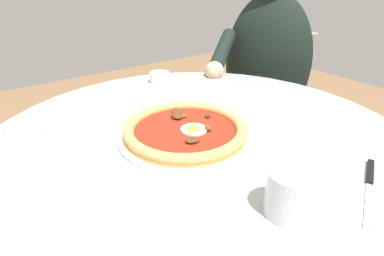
% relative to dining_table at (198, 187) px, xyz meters
% --- Properties ---
extents(dining_table, '(1.02, 1.02, 0.75)m').
position_rel_dining_table_xyz_m(dining_table, '(0.00, 0.00, 0.00)').
color(dining_table, '#999993').
rests_on(dining_table, ground).
extents(pizza_on_plate, '(0.31, 0.31, 0.04)m').
position_rel_dining_table_xyz_m(pizza_on_plate, '(0.01, 0.03, 0.17)').
color(pizza_on_plate, white).
rests_on(pizza_on_plate, dining_table).
extents(water_glass, '(0.07, 0.07, 0.08)m').
position_rel_dining_table_xyz_m(water_glass, '(-0.29, 0.04, 0.18)').
color(water_glass, silver).
rests_on(water_glass, dining_table).
extents(steak_knife, '(0.10, 0.19, 0.01)m').
position_rel_dining_table_xyz_m(steak_knife, '(-0.33, -0.15, 0.15)').
color(steak_knife, silver).
rests_on(steak_knife, dining_table).
extents(ramekin_capers, '(0.07, 0.07, 0.03)m').
position_rel_dining_table_xyz_m(ramekin_capers, '(0.39, -0.13, 0.17)').
color(ramekin_capers, white).
rests_on(ramekin_capers, dining_table).
extents(fork_utensil, '(0.14, 0.13, 0.00)m').
position_rel_dining_table_xyz_m(fork_utensil, '(0.24, 0.31, 0.15)').
color(fork_utensil, '#BCBCC1').
rests_on(fork_utensil, dining_table).
extents(diner_person, '(0.43, 0.58, 1.20)m').
position_rel_dining_table_xyz_m(diner_person, '(0.37, -0.65, -0.06)').
color(diner_person, '#282833').
rests_on(diner_person, ground).
extents(cafe_chair_diner, '(0.52, 0.52, 0.84)m').
position_rel_dining_table_xyz_m(cafe_chair_diner, '(0.43, -0.77, -0.10)').
color(cafe_chair_diner, beige).
rests_on(cafe_chair_diner, ground).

